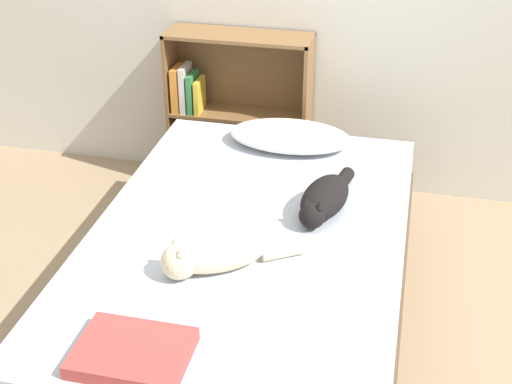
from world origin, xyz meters
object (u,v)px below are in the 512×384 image
at_px(pillow, 290,136).
at_px(cat_light, 213,255).
at_px(bed, 248,282).
at_px(bookshelf, 235,108).
at_px(cat_dark, 324,199).

distance_m(pillow, cat_light, 1.12).
relative_size(pillow, cat_light, 1.23).
bearing_deg(cat_light, pillow, -125.85).
height_order(bed, bookshelf, bookshelf).
bearing_deg(pillow, cat_dark, -66.59).
relative_size(bed, bookshelf, 2.20).
relative_size(cat_light, bookshelf, 0.54).
height_order(cat_light, cat_dark, cat_light).
bearing_deg(bookshelf, bed, -73.35).
height_order(cat_light, bookshelf, bookshelf).
bearing_deg(cat_dark, cat_light, -22.26).
distance_m(bed, cat_light, 0.45).
distance_m(pillow, bookshelf, 0.64).
xyz_separation_m(bed, cat_light, (-0.07, -0.29, 0.33)).
distance_m(bed, cat_dark, 0.49).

